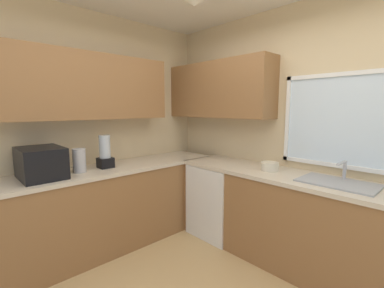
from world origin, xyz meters
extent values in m
cube|color=beige|center=(0.00, 1.64, 1.33)|extent=(3.80, 0.06, 2.66)
cube|color=beige|center=(-1.87, 0.00, 1.33)|extent=(0.06, 3.35, 2.66)
cube|color=silver|center=(0.45, 1.61, 1.45)|extent=(1.23, 0.02, 0.83)
cube|color=white|center=(0.45, 1.60, 1.88)|extent=(1.31, 0.04, 0.04)
cube|color=white|center=(0.45, 1.60, 1.02)|extent=(1.31, 0.04, 0.04)
cube|color=white|center=(-0.19, 1.60, 1.45)|extent=(0.04, 0.04, 0.91)
cube|color=olive|center=(-1.68, -0.20, 1.80)|extent=(0.32, 2.26, 0.70)
cube|color=olive|center=(-1.08, 1.45, 1.80)|extent=(1.52, 0.32, 0.70)
cube|color=olive|center=(-1.53, 0.00, 0.44)|extent=(0.62, 2.93, 0.88)
cube|color=beige|center=(-1.53, 0.00, 0.90)|extent=(0.65, 2.96, 0.04)
cube|color=olive|center=(0.21, 1.30, 0.44)|extent=(2.86, 0.62, 0.88)
cube|color=beige|center=(0.21, 1.30, 0.90)|extent=(2.89, 0.65, 0.04)
cube|color=white|center=(-0.87, 1.27, 0.44)|extent=(0.60, 0.60, 0.87)
cube|color=black|center=(-1.53, -0.52, 1.06)|extent=(0.48, 0.36, 0.29)
cylinder|color=#B7B7BC|center=(-1.51, -0.18, 1.04)|extent=(0.13, 0.13, 0.25)
cube|color=#9EA0A5|center=(0.45, 1.30, 0.92)|extent=(0.62, 0.40, 0.02)
cylinder|color=#B7B7BC|center=(0.45, 1.46, 1.01)|extent=(0.03, 0.03, 0.18)
cylinder|color=#B7B7BC|center=(0.45, 1.36, 1.09)|extent=(0.02, 0.20, 0.02)
cylinder|color=beige|center=(-0.21, 1.30, 0.96)|extent=(0.18, 0.18, 0.09)
cube|color=black|center=(-1.53, 0.11, 0.97)|extent=(0.15, 0.15, 0.11)
cylinder|color=#B2BCC6|center=(-1.53, 0.11, 1.15)|extent=(0.12, 0.12, 0.25)
camera|label=1|loc=(1.19, -1.13, 1.57)|focal=24.44mm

